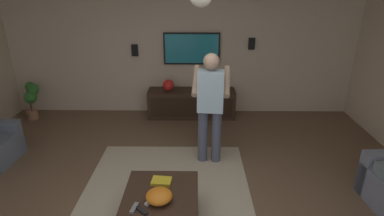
% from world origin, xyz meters
% --- Properties ---
extents(ground_plane, '(8.12, 8.12, 0.00)m').
position_xyz_m(ground_plane, '(0.00, 0.00, 0.00)').
color(ground_plane, brown).
extents(wall_back_tv, '(0.10, 6.97, 2.82)m').
position_xyz_m(wall_back_tv, '(3.16, 0.00, 1.41)').
color(wall_back_tv, '#C6B299').
rests_on(wall_back_tv, ground).
extents(area_rug, '(3.15, 2.14, 0.01)m').
position_xyz_m(area_rug, '(-0.02, 0.09, 0.01)').
color(area_rug, tan).
rests_on(area_rug, ground).
extents(coffee_table, '(1.00, 0.80, 0.40)m').
position_xyz_m(coffee_table, '(-0.22, 0.09, 0.30)').
color(coffee_table, '#332116').
rests_on(coffee_table, ground).
extents(media_console, '(0.45, 1.70, 0.55)m').
position_xyz_m(media_console, '(2.82, -0.20, 0.28)').
color(media_console, '#332116').
rests_on(media_console, ground).
extents(tv, '(0.05, 1.09, 0.61)m').
position_xyz_m(tv, '(3.06, -0.20, 1.32)').
color(tv, black).
extents(person_standing, '(0.57, 0.57, 1.64)m').
position_xyz_m(person_standing, '(1.18, -0.49, 0.93)').
color(person_standing, '#4C5166').
rests_on(person_standing, ground).
extents(potted_plant_short, '(0.34, 0.28, 0.73)m').
position_xyz_m(potted_plant_short, '(2.69, 2.90, 0.46)').
color(potted_plant_short, '#9E6B4C').
rests_on(potted_plant_short, ground).
extents(bowl, '(0.28, 0.28, 0.12)m').
position_xyz_m(bowl, '(-0.27, 0.09, 0.46)').
color(bowl, orange).
rests_on(bowl, coffee_table).
extents(remote_white, '(0.15, 0.11, 0.02)m').
position_xyz_m(remote_white, '(-0.29, 0.18, 0.41)').
color(remote_white, white).
rests_on(remote_white, coffee_table).
extents(remote_black, '(0.13, 0.14, 0.02)m').
position_xyz_m(remote_black, '(-0.43, 0.25, 0.41)').
color(remote_black, black).
rests_on(remote_black, coffee_table).
extents(remote_grey, '(0.16, 0.07, 0.02)m').
position_xyz_m(remote_grey, '(-0.40, 0.33, 0.41)').
color(remote_grey, slate).
rests_on(remote_grey, coffee_table).
extents(book, '(0.18, 0.23, 0.04)m').
position_xyz_m(book, '(0.04, 0.10, 0.42)').
color(book, gold).
rests_on(book, coffee_table).
extents(vase_round, '(0.22, 0.22, 0.22)m').
position_xyz_m(vase_round, '(2.80, 0.25, 0.66)').
color(vase_round, red).
rests_on(vase_round, media_console).
extents(wall_speaker_left, '(0.06, 0.12, 0.22)m').
position_xyz_m(wall_speaker_left, '(3.08, -1.35, 1.41)').
color(wall_speaker_left, black).
extents(wall_speaker_right, '(0.06, 0.12, 0.22)m').
position_xyz_m(wall_speaker_right, '(3.08, 0.91, 1.28)').
color(wall_speaker_right, black).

